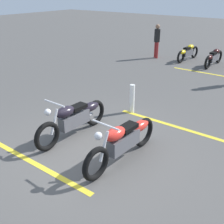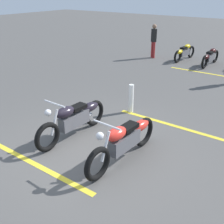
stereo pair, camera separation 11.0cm
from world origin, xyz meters
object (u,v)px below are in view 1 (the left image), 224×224
(motorcycle_dark_foreground, at_px, (74,118))
(motorcycle_row_center, at_px, (213,57))
(motorcycle_bright_foreground, at_px, (124,140))
(bollard_post, at_px, (132,99))
(bystander_secondary, at_px, (157,39))
(motorcycle_row_right, at_px, (188,52))

(motorcycle_dark_foreground, distance_m, motorcycle_row_center, 8.38)
(motorcycle_bright_foreground, distance_m, motorcycle_row_center, 8.57)
(motorcycle_bright_foreground, distance_m, bollard_post, 2.41)
(motorcycle_row_center, height_order, bollard_post, bollard_post)
(motorcycle_dark_foreground, bearing_deg, motorcycle_bright_foreground, 85.82)
(bystander_secondary, height_order, bollard_post, bystander_secondary)
(motorcycle_bright_foreground, height_order, motorcycle_row_right, motorcycle_bright_foreground)
(motorcycle_dark_foreground, xyz_separation_m, bystander_secondary, (8.27, 2.29, 0.45))
(motorcycle_bright_foreground, xyz_separation_m, motorcycle_row_right, (8.81, 2.32, -0.06))
(motorcycle_dark_foreground, height_order, bollard_post, motorcycle_dark_foreground)
(motorcycle_dark_foreground, height_order, bystander_secondary, bystander_secondary)
(motorcycle_dark_foreground, xyz_separation_m, bollard_post, (1.96, -0.35, -0.05))
(motorcycle_bright_foreground, bearing_deg, motorcycle_row_right, -162.33)
(motorcycle_row_center, relative_size, bollard_post, 2.41)
(bystander_secondary, bearing_deg, motorcycle_bright_foreground, 53.36)
(motorcycle_row_center, distance_m, bystander_secondary, 2.88)
(motorcycle_bright_foreground, xyz_separation_m, bollard_post, (2.11, 1.16, -0.05))
(motorcycle_row_center, relative_size, bystander_secondary, 1.20)
(motorcycle_dark_foreground, bearing_deg, bollard_post, 171.33)
(motorcycle_row_center, distance_m, motorcycle_row_right, 1.38)
(motorcycle_bright_foreground, bearing_deg, bystander_secondary, -152.74)
(motorcycle_bright_foreground, height_order, motorcycle_dark_foreground, same)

